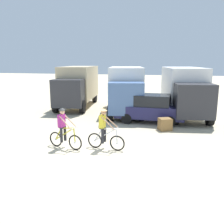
# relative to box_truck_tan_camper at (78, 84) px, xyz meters

# --- Properties ---
(ground_plane) EXTENTS (120.00, 120.00, 0.00)m
(ground_plane) POSITION_rel_box_truck_tan_camper_xyz_m (4.78, -10.19, -1.87)
(ground_plane) COLOR beige
(box_truck_tan_camper) EXTENTS (3.19, 6.99, 3.35)m
(box_truck_tan_camper) POSITION_rel_box_truck_tan_camper_xyz_m (0.00, 0.00, 0.00)
(box_truck_tan_camper) COLOR #CCB78E
(box_truck_tan_camper) RESTS_ON ground
(box_truck_white_box) EXTENTS (3.51, 7.06, 3.35)m
(box_truck_white_box) POSITION_rel_box_truck_tan_camper_xyz_m (4.38, -1.39, 0.00)
(box_truck_white_box) COLOR white
(box_truck_white_box) RESTS_ON ground
(box_truck_avon_van) EXTENTS (3.39, 7.03, 3.35)m
(box_truck_avon_van) POSITION_rel_box_truck_tan_camper_xyz_m (8.53, -1.48, 0.00)
(box_truck_avon_van) COLOR white
(box_truck_avon_van) RESTS_ON ground
(sedan_parked) EXTENTS (4.25, 1.88, 1.76)m
(sedan_parked) POSITION_rel_box_truck_tan_camper_xyz_m (6.44, -4.07, -0.99)
(sedan_parked) COLOR #1E1E4C
(sedan_parked) RESTS_ON ground
(cyclist_orange_shirt) EXTENTS (1.70, 0.58, 1.82)m
(cyclist_orange_shirt) POSITION_rel_box_truck_tan_camper_xyz_m (3.15, -9.66, -1.03)
(cyclist_orange_shirt) COLOR black
(cyclist_orange_shirt) RESTS_ON ground
(cyclist_cowboy_hat) EXTENTS (1.72, 0.52, 1.82)m
(cyclist_cowboy_hat) POSITION_rel_box_truck_tan_camper_xyz_m (4.93, -9.37, -1.03)
(cyclist_cowboy_hat) COLOR black
(cyclist_cowboy_hat) RESTS_ON ground
(supply_crate) EXTENTS (0.85, 0.82, 0.68)m
(supply_crate) POSITION_rel_box_truck_tan_camper_xyz_m (7.41, -5.69, -1.53)
(supply_crate) COLOR olive
(supply_crate) RESTS_ON ground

